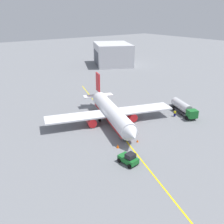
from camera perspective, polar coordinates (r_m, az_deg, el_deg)
The scene contains 9 objects.
ground_plane at distance 61.74m, azimuth 0.00°, elevation -2.59°, with size 400.00×400.00×0.00m, color slate.
airplane at distance 61.09m, azimuth -0.14°, elevation -0.11°, with size 29.29×31.73×9.76m.
fuel_tanker at distance 69.57m, azimuth 15.92°, elevation 0.96°, with size 11.01×6.25×3.15m.
pushback_tug at distance 45.84m, azimuth 3.82°, elevation -10.53°, with size 3.80×2.66×2.20m.
refueling_worker at distance 67.55m, azimuth 14.09°, elevation -0.31°, with size 0.58×0.46×1.71m.
safety_cone_nose at distance 50.93m, azimuth 1.31°, elevation -7.77°, with size 0.66×0.66×0.73m, color #F2590F.
safety_cone_wingtip at distance 53.33m, azimuth 5.82°, elevation -6.52°, with size 0.51×0.51×0.57m, color #F2590F.
distant_hangar at distance 132.16m, azimuth 0.12°, elevation 13.04°, with size 28.31×25.46×10.74m.
taxi_line_marking at distance 61.73m, azimuth 0.00°, elevation -2.58°, with size 70.54×0.30×0.01m, color yellow.
Camera 1 is at (45.25, -33.37, 25.49)m, focal length 40.19 mm.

